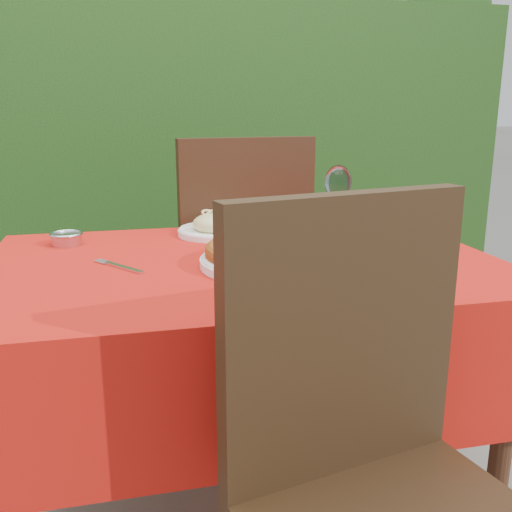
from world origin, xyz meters
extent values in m
cube|color=black|center=(0.00, 1.55, 0.80)|extent=(3.20, 0.55, 1.60)
ellipsoid|color=#254C18|center=(0.00, 1.55, 1.58)|extent=(3.20, 0.39, 0.40)
cube|color=#432515|center=(0.00, 0.00, 0.72)|extent=(1.20, 0.80, 0.04)
cylinder|color=#432515|center=(0.54, -0.34, 0.35)|extent=(0.05, 0.05, 0.70)
cylinder|color=#432515|center=(-0.54, 0.34, 0.35)|extent=(0.05, 0.05, 0.70)
cylinder|color=#432515|center=(0.54, 0.34, 0.35)|extent=(0.05, 0.05, 0.70)
cube|color=red|center=(0.00, 0.00, 0.59)|extent=(1.26, 0.86, 0.32)
cube|color=black|center=(0.06, -0.52, 0.74)|extent=(0.44, 0.14, 0.49)
cube|color=black|center=(0.10, 0.69, 0.50)|extent=(0.50, 0.50, 0.04)
cube|color=black|center=(0.12, 0.48, 0.77)|extent=(0.46, 0.09, 0.51)
cylinder|color=black|center=(0.27, 0.90, 0.24)|extent=(0.04, 0.04, 0.47)
cylinder|color=black|center=(-0.12, 0.86, 0.24)|extent=(0.04, 0.04, 0.47)
cylinder|color=black|center=(0.31, 0.51, 0.24)|extent=(0.04, 0.04, 0.47)
cylinder|color=black|center=(-0.08, 0.47, 0.24)|extent=(0.04, 0.04, 0.47)
cylinder|color=white|center=(0.06, -0.07, 0.76)|extent=(0.35, 0.35, 0.02)
cylinder|color=#AE4D18|center=(0.06, -0.07, 0.78)|extent=(0.32, 0.32, 0.02)
cylinder|color=#A02A0A|center=(0.06, -0.07, 0.79)|extent=(0.26, 0.26, 0.01)
cylinder|color=white|center=(-0.02, 0.30, 0.76)|extent=(0.23, 0.23, 0.02)
ellipsoid|color=beige|center=(-0.02, 0.30, 0.78)|extent=(0.18, 0.18, 0.06)
cylinder|color=silver|center=(0.50, 0.11, 0.79)|extent=(0.07, 0.07, 0.09)
cylinder|color=#99BCCF|center=(0.50, 0.11, 0.78)|extent=(0.06, 0.06, 0.06)
cylinder|color=silver|center=(0.35, 0.28, 0.75)|extent=(0.07, 0.07, 0.01)
cylinder|color=silver|center=(0.35, 0.28, 0.81)|extent=(0.01, 0.01, 0.10)
ellipsoid|color=silver|center=(0.35, 0.28, 0.90)|extent=(0.08, 0.08, 0.10)
cube|color=silver|center=(-0.29, -0.02, 0.75)|extent=(0.13, 0.17, 0.00)
cylinder|color=silver|center=(-0.44, 0.27, 0.76)|extent=(0.08, 0.08, 0.03)
camera|label=1|loc=(-0.29, -1.35, 1.12)|focal=40.00mm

